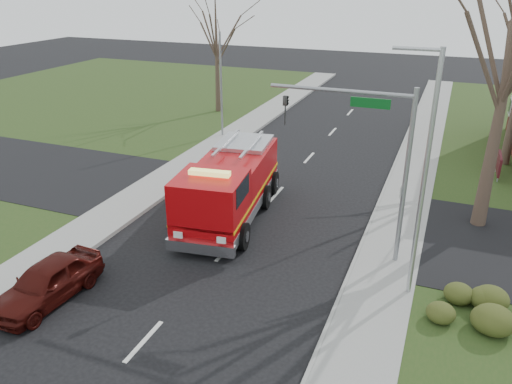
% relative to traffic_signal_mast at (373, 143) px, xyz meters
% --- Properties ---
extents(ground, '(120.00, 120.00, 0.00)m').
position_rel_traffic_signal_mast_xyz_m(ground, '(-5.21, -1.50, -4.71)').
color(ground, black).
rests_on(ground, ground).
extents(sidewalk_right, '(2.40, 80.00, 0.15)m').
position_rel_traffic_signal_mast_xyz_m(sidewalk_right, '(0.99, -1.50, -4.63)').
color(sidewalk_right, gray).
rests_on(sidewalk_right, ground).
extents(sidewalk_left, '(2.40, 80.00, 0.15)m').
position_rel_traffic_signal_mast_xyz_m(sidewalk_left, '(-11.41, -1.50, -4.63)').
color(sidewalk_left, gray).
rests_on(sidewalk_left, ground).
extents(health_center_sign, '(0.12, 2.00, 1.40)m').
position_rel_traffic_signal_mast_xyz_m(health_center_sign, '(5.29, 11.00, -3.83)').
color(health_center_sign, '#420F16').
rests_on(health_center_sign, ground).
extents(hedge_corner, '(2.80, 2.00, 0.90)m').
position_rel_traffic_signal_mast_xyz_m(hedge_corner, '(3.79, -2.50, -4.13)').
color(hedge_corner, '#323F17').
rests_on(hedge_corner, lawn_right).
extents(bare_tree_near, '(6.00, 6.00, 12.00)m').
position_rel_traffic_signal_mast_xyz_m(bare_tree_near, '(4.29, 4.50, 2.71)').
color(bare_tree_near, '#3B2C23').
rests_on(bare_tree_near, ground).
extents(bare_tree_left, '(4.50, 4.50, 9.00)m').
position_rel_traffic_signal_mast_xyz_m(bare_tree_left, '(-15.21, 18.50, 0.86)').
color(bare_tree_left, '#3B2C23').
rests_on(bare_tree_left, ground).
extents(traffic_signal_mast, '(5.29, 0.18, 6.80)m').
position_rel_traffic_signal_mast_xyz_m(traffic_signal_mast, '(0.00, 0.00, 0.00)').
color(traffic_signal_mast, gray).
rests_on(traffic_signal_mast, ground).
extents(streetlight_pole, '(1.48, 0.16, 8.40)m').
position_rel_traffic_signal_mast_xyz_m(streetlight_pole, '(1.93, -2.00, -0.16)').
color(streetlight_pole, '#B7BABF').
rests_on(streetlight_pole, ground).
extents(utility_pole_far, '(0.14, 0.14, 7.00)m').
position_rel_traffic_signal_mast_xyz_m(utility_pole_far, '(-12.01, 12.50, -1.21)').
color(utility_pole_far, gray).
rests_on(utility_pole_far, ground).
extents(fire_engine, '(3.97, 8.36, 3.25)m').
position_rel_traffic_signal_mast_xyz_m(fire_engine, '(-6.32, 1.24, -3.24)').
color(fire_engine, '#AE080B').
rests_on(fire_engine, ground).
extents(parked_car_maroon, '(1.95, 4.27, 1.42)m').
position_rel_traffic_signal_mast_xyz_m(parked_car_maroon, '(-9.41, -6.85, -4.00)').
color(parked_car_maroon, '#3B0D09').
rests_on(parked_car_maroon, ground).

